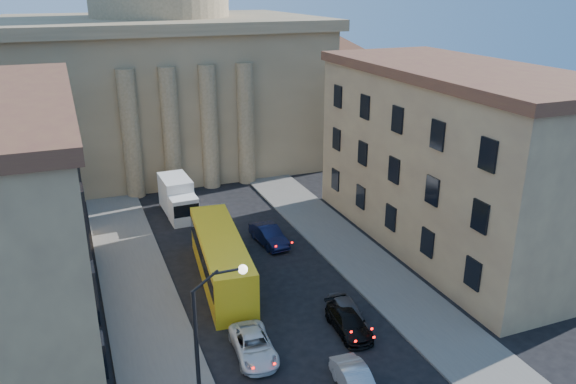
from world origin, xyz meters
name	(u,v)px	position (x,y,z in m)	size (l,w,h in m)	color
sidewalk_left	(150,328)	(-8.50, 18.00, 0.07)	(5.00, 60.00, 0.15)	#595752
sidewalk_right	(383,279)	(8.50, 18.00, 0.07)	(5.00, 60.00, 0.15)	#595752
church	(165,62)	(0.00, 55.47, 11.88)	(68.02, 28.76, 36.60)	#766448
building_right	(454,157)	(17.00, 22.00, 7.42)	(11.60, 26.60, 14.70)	tan
street_lamp	(208,341)	(-6.97, 8.00, 5.29)	(2.62, 0.44, 8.83)	black
car_right_near	(356,382)	(0.84, 7.91, 0.70)	(1.49, 4.26, 1.40)	#9DA0A4
car_left_mid	(254,346)	(-3.19, 13.03, 0.66)	(2.20, 4.77, 1.33)	silver
car_right_mid	(349,322)	(3.11, 13.13, 0.65)	(1.82, 4.49, 1.30)	black
car_right_far	(347,312)	(3.50, 14.10, 0.72)	(1.70, 4.23, 1.44)	#444448
car_right_distant	(269,235)	(2.81, 26.96, 0.79)	(1.67, 4.79, 1.58)	black
city_bus	(221,257)	(-2.55, 22.36, 1.90)	(4.14, 12.80, 3.54)	yellow
box_truck	(178,198)	(-2.93, 36.18, 1.64)	(2.68, 6.37, 3.45)	silver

